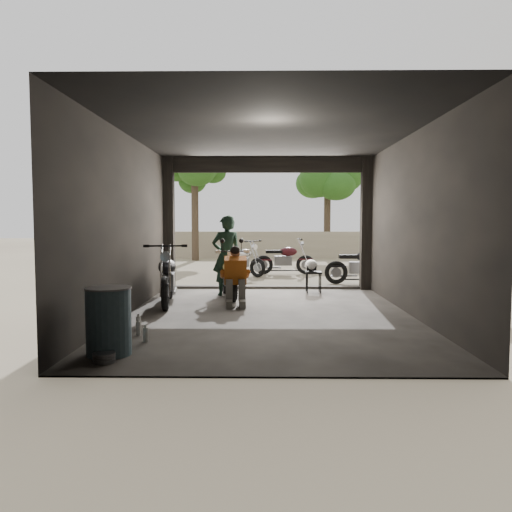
{
  "coord_description": "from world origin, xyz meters",
  "views": [
    {
      "loc": [
        -0.09,
        -8.69,
        1.67
      ],
      "look_at": [
        -0.23,
        0.6,
        1.02
      ],
      "focal_mm": 35.0,
      "sensor_mm": 36.0,
      "label": 1
    }
  ],
  "objects_px": {
    "rider": "(227,256)",
    "stool": "(313,275)",
    "outside_bike_b": "(285,256)",
    "helmet": "(311,265)",
    "sign_post": "(431,214)",
    "outside_bike_c": "(362,262)",
    "mechanic": "(236,278)",
    "left_bike": "(168,274)",
    "outside_bike_a": "(242,258)",
    "main_bike": "(229,273)",
    "oil_drum": "(109,322)"
  },
  "relations": [
    {
      "from": "outside_bike_c",
      "to": "left_bike",
      "type": "bearing_deg",
      "value": 125.68
    },
    {
      "from": "rider",
      "to": "stool",
      "type": "xyz_separation_m",
      "value": [
        1.98,
        0.45,
        -0.47
      ]
    },
    {
      "from": "outside_bike_c",
      "to": "sign_post",
      "type": "bearing_deg",
      "value": -152.28
    },
    {
      "from": "outside_bike_a",
      "to": "oil_drum",
      "type": "distance_m",
      "value": 9.2
    },
    {
      "from": "rider",
      "to": "stool",
      "type": "relative_size",
      "value": 3.55
    },
    {
      "from": "rider",
      "to": "outside_bike_a",
      "type": "bearing_deg",
      "value": -108.72
    },
    {
      "from": "helmet",
      "to": "sign_post",
      "type": "distance_m",
      "value": 2.89
    },
    {
      "from": "sign_post",
      "to": "main_bike",
      "type": "bearing_deg",
      "value": -156.74
    },
    {
      "from": "outside_bike_a",
      "to": "outside_bike_c",
      "type": "xyz_separation_m",
      "value": [
        3.28,
        -1.96,
        0.03
      ]
    },
    {
      "from": "left_bike",
      "to": "outside_bike_a",
      "type": "relative_size",
      "value": 1.12
    },
    {
      "from": "rider",
      "to": "main_bike",
      "type": "bearing_deg",
      "value": 86.65
    },
    {
      "from": "outside_bike_b",
      "to": "rider",
      "type": "relative_size",
      "value": 0.93
    },
    {
      "from": "mechanic",
      "to": "stool",
      "type": "bearing_deg",
      "value": 42.92
    },
    {
      "from": "oil_drum",
      "to": "main_bike",
      "type": "bearing_deg",
      "value": 76.07
    },
    {
      "from": "outside_bike_c",
      "to": "mechanic",
      "type": "bearing_deg",
      "value": 137.64
    },
    {
      "from": "rider",
      "to": "sign_post",
      "type": "distance_m",
      "value": 4.64
    },
    {
      "from": "mechanic",
      "to": "rider",
      "type": "bearing_deg",
      "value": 96.23
    },
    {
      "from": "outside_bike_b",
      "to": "sign_post",
      "type": "height_order",
      "value": "sign_post"
    },
    {
      "from": "rider",
      "to": "oil_drum",
      "type": "distance_m",
      "value": 5.14
    },
    {
      "from": "outside_bike_c",
      "to": "stool",
      "type": "height_order",
      "value": "outside_bike_c"
    },
    {
      "from": "mechanic",
      "to": "main_bike",
      "type": "bearing_deg",
      "value": 95.6
    },
    {
      "from": "outside_bike_c",
      "to": "mechanic",
      "type": "distance_m",
      "value": 4.77
    },
    {
      "from": "main_bike",
      "to": "mechanic",
      "type": "bearing_deg",
      "value": -91.56
    },
    {
      "from": "outside_bike_b",
      "to": "mechanic",
      "type": "relative_size",
      "value": 1.47
    },
    {
      "from": "main_bike",
      "to": "left_bike",
      "type": "relative_size",
      "value": 0.89
    },
    {
      "from": "outside_bike_a",
      "to": "outside_bike_c",
      "type": "relative_size",
      "value": 0.94
    },
    {
      "from": "outside_bike_a",
      "to": "mechanic",
      "type": "distance_m",
      "value": 5.54
    },
    {
      "from": "left_bike",
      "to": "stool",
      "type": "height_order",
      "value": "left_bike"
    },
    {
      "from": "rider",
      "to": "oil_drum",
      "type": "bearing_deg",
      "value": 61.13
    },
    {
      "from": "stool",
      "to": "outside_bike_c",
      "type": "bearing_deg",
      "value": 49.51
    },
    {
      "from": "outside_bike_b",
      "to": "rider",
      "type": "xyz_separation_m",
      "value": [
        -1.49,
        -4.56,
        0.33
      ]
    },
    {
      "from": "main_bike",
      "to": "outside_bike_b",
      "type": "distance_m",
      "value": 5.08
    },
    {
      "from": "left_bike",
      "to": "mechanic",
      "type": "distance_m",
      "value": 1.38
    },
    {
      "from": "helmet",
      "to": "sign_post",
      "type": "height_order",
      "value": "sign_post"
    },
    {
      "from": "outside_bike_c",
      "to": "stool",
      "type": "bearing_deg",
      "value": 138.57
    },
    {
      "from": "oil_drum",
      "to": "outside_bike_c",
      "type": "bearing_deg",
      "value": 57.71
    },
    {
      "from": "rider",
      "to": "oil_drum",
      "type": "xyz_separation_m",
      "value": [
        -1.09,
        -5.0,
        -0.47
      ]
    },
    {
      "from": "main_bike",
      "to": "stool",
      "type": "distance_m",
      "value": 2.06
    },
    {
      "from": "main_bike",
      "to": "oil_drum",
      "type": "relative_size",
      "value": 1.92
    },
    {
      "from": "outside_bike_c",
      "to": "mechanic",
      "type": "xyz_separation_m",
      "value": [
        -3.16,
        -3.58,
        -0.01
      ]
    },
    {
      "from": "stool",
      "to": "helmet",
      "type": "relative_size",
      "value": 1.66
    },
    {
      "from": "outside_bike_a",
      "to": "outside_bike_c",
      "type": "height_order",
      "value": "outside_bike_c"
    },
    {
      "from": "stool",
      "to": "helmet",
      "type": "height_order",
      "value": "helmet"
    },
    {
      "from": "main_bike",
      "to": "outside_bike_a",
      "type": "relative_size",
      "value": 1.0
    },
    {
      "from": "helmet",
      "to": "outside_bike_c",
      "type": "bearing_deg",
      "value": 28.55
    },
    {
      "from": "left_bike",
      "to": "outside_bike_c",
      "type": "xyz_separation_m",
      "value": [
        4.52,
        3.36,
        -0.03
      ]
    },
    {
      "from": "outside_bike_b",
      "to": "helmet",
      "type": "relative_size",
      "value": 5.49
    },
    {
      "from": "left_bike",
      "to": "helmet",
      "type": "relative_size",
      "value": 5.96
    },
    {
      "from": "rider",
      "to": "outside_bike_c",
      "type": "bearing_deg",
      "value": -164.51
    },
    {
      "from": "mechanic",
      "to": "outside_bike_b",
      "type": "bearing_deg",
      "value": 73.76
    }
  ]
}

